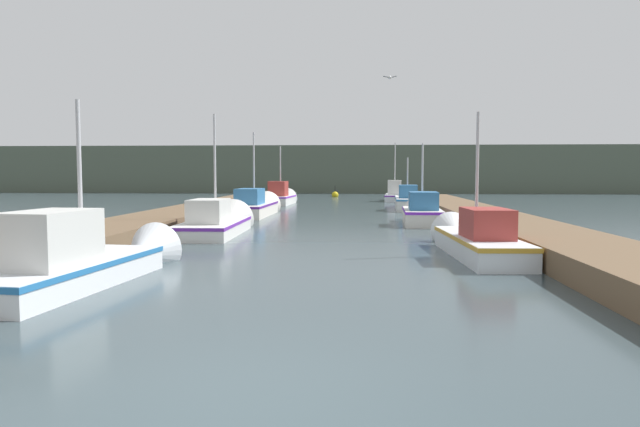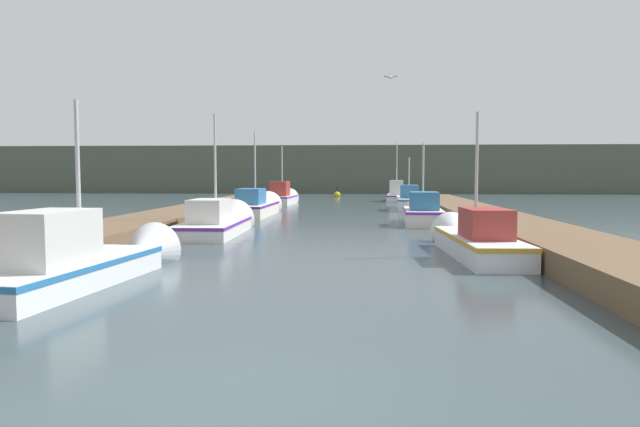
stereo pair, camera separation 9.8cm
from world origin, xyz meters
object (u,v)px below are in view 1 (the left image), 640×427
fishing_boat_1 (474,239)px  fishing_boat_7 (395,195)px  fishing_boat_0 (91,259)px  fishing_boat_2 (219,222)px  mooring_piling_1 (259,198)px  mooring_piling_0 (486,226)px  fishing_boat_5 (407,201)px  channel_buoy (335,195)px  fishing_boat_4 (256,206)px  fishing_boat_6 (281,197)px  fishing_boat_3 (422,212)px  seagull_lead (390,77)px

fishing_boat_1 → fishing_boat_7: size_ratio=1.09×
fishing_boat_0 → fishing_boat_2: bearing=93.8°
fishing_boat_7 → mooring_piling_1: size_ratio=5.71×
fishing_boat_2 → mooring_piling_0: size_ratio=5.46×
fishing_boat_5 → channel_buoy: size_ratio=5.55×
fishing_boat_4 → channel_buoy: size_ratio=5.94×
fishing_boat_2 → channel_buoy: fishing_boat_2 is taller
fishing_boat_6 → mooring_piling_1: (-1.20, -1.51, 0.01)m
fishing_boat_6 → fishing_boat_3: bearing=-57.5°
fishing_boat_4 → fishing_boat_6: bearing=91.2°
mooring_piling_1 → fishing_boat_3: bearing=-54.2°
fishing_boat_2 → fishing_boat_4: size_ratio=0.88×
fishing_boat_6 → seagull_lead: bearing=-62.9°
fishing_boat_1 → fishing_boat_5: bearing=87.7°
fishing_boat_4 → fishing_boat_5: (7.93, 4.82, 0.05)m
fishing_boat_0 → mooring_piling_0: fishing_boat_0 is taller
fishing_boat_2 → fishing_boat_5: (7.74, 13.39, 0.11)m
fishing_boat_1 → mooring_piling_0: 2.37m
fishing_boat_0 → mooring_piling_1: 25.43m
fishing_boat_5 → mooring_piling_0: 15.91m
fishing_boat_7 → mooring_piling_0: 25.74m
fishing_boat_2 → fishing_boat_7: (7.70, 23.23, 0.07)m
fishing_boat_5 → fishing_boat_2: bearing=-116.9°
mooring_piling_0 → seagull_lead: size_ratio=1.89×
fishing_boat_2 → seagull_lead: (6.12, 3.61, 5.53)m
fishing_boat_4 → fishing_boat_5: bearing=32.5°
fishing_boat_4 → fishing_boat_3: bearing=-28.8°
fishing_boat_6 → mooring_piling_0: (8.81, -20.46, 0.06)m
fishing_boat_3 → channel_buoy: (-4.50, 25.34, -0.29)m
fishing_boat_0 → fishing_boat_1: size_ratio=1.00×
fishing_boat_5 → seagull_lead: size_ratio=10.93×
mooring_piling_0 → seagull_lead: seagull_lead is taller
fishing_boat_0 → fishing_boat_3: size_ratio=1.24×
fishing_boat_3 → fishing_boat_5: bearing=91.6°
fishing_boat_3 → mooring_piling_1: bearing=128.8°
fishing_boat_0 → channel_buoy: 38.56m
fishing_boat_4 → fishing_boat_2: bearing=-87.5°
fishing_boat_5 → mooring_piling_1: 9.61m
fishing_boat_4 → channel_buoy: fishing_boat_4 is taller
channel_buoy → seagull_lead: seagull_lead is taller
fishing_boat_6 → channel_buoy: fishing_boat_6 is taller
fishing_boat_4 → channel_buoy: bearing=82.5°
fishing_boat_4 → mooring_piling_0: 14.15m
fishing_boat_1 → seagull_lead: 10.13m
fishing_boat_2 → seagull_lead: size_ratio=10.35×
fishing_boat_7 → seagull_lead: size_ratio=9.79×
fishing_boat_0 → fishing_boat_6: (0.15, 26.92, 0.04)m
fishing_boat_7 → seagull_lead: seagull_lead is taller
fishing_boat_5 → fishing_boat_3: bearing=-88.3°
fishing_boat_5 → fishing_boat_1: bearing=-86.6°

